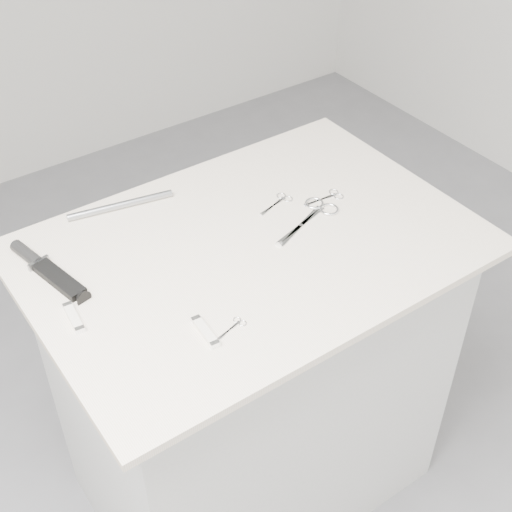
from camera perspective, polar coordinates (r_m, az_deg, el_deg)
ground at (r=2.30m, az=-0.25°, el=-17.22°), size 4.00×4.00×0.01m
plinth at (r=1.93m, az=-0.29°, el=-9.91°), size 0.90×0.60×0.90m
display_board at (r=1.61m, az=-0.35°, el=0.69°), size 1.00×0.70×0.02m
large_shears at (r=1.69m, az=4.70°, el=3.45°), size 0.20×0.11×0.01m
embroidery_scissors_a at (r=1.73m, az=1.86°, el=4.38°), size 0.11×0.05×0.00m
embroidery_scissors_b at (r=1.75m, az=5.84°, el=4.72°), size 0.11×0.05×0.00m
tiny_scissors at (r=1.41m, az=-1.77°, el=-5.65°), size 0.07×0.04×0.00m
sheathed_knife at (r=1.59m, az=-16.59°, el=-0.87°), size 0.08×0.24×0.03m
pocket_knife_a at (r=1.46m, az=-14.39°, el=-4.80°), size 0.03×0.09×0.01m
pocket_knife_b at (r=1.39m, az=-4.09°, el=-6.05°), size 0.03×0.09×0.01m
metal_rail at (r=1.73m, az=-10.78°, el=4.02°), size 0.25×0.07×0.02m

